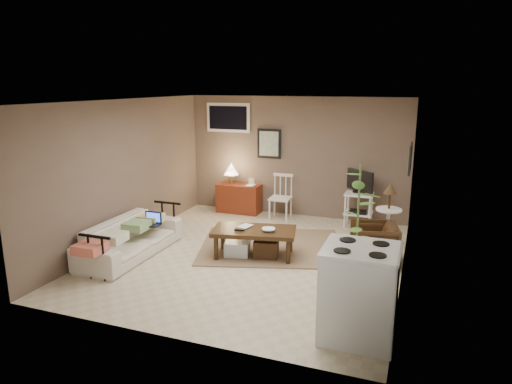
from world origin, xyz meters
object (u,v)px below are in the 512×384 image
at_px(armchair, 374,241).
at_px(coffee_table, 254,241).
at_px(potted_plant, 357,226).
at_px(tv_stand, 359,197).
at_px(stove, 359,293).
at_px(spindle_chair, 281,198).
at_px(sofa, 130,232).
at_px(side_table, 389,208).
at_px(red_console, 238,195).

bearing_deg(armchair, coffee_table, -90.33).
bearing_deg(potted_plant, tv_stand, 97.05).
xyz_separation_m(armchair, stove, (0.08, -2.17, 0.17)).
height_order(spindle_chair, armchair, spindle_chair).
xyz_separation_m(sofa, potted_plant, (3.50, -0.13, 0.53)).
height_order(spindle_chair, tv_stand, tv_stand).
relative_size(coffee_table, side_table, 1.25).
xyz_separation_m(tv_stand, stove, (0.54, -3.91, -0.07)).
bearing_deg(tv_stand, potted_plant, -82.95).
bearing_deg(sofa, potted_plant, -92.07).
xyz_separation_m(red_console, armchair, (2.96, -1.88, -0.02)).
bearing_deg(stove, tv_stand, 97.88).
bearing_deg(spindle_chair, sofa, -120.76).
relative_size(red_console, tv_stand, 0.96).
bearing_deg(potted_plant, red_console, 133.56).
distance_m(tv_stand, potted_plant, 2.91).
bearing_deg(coffee_table, armchair, 12.70).
xyz_separation_m(sofa, tv_stand, (3.15, 2.74, 0.20)).
height_order(coffee_table, side_table, side_table).
distance_m(sofa, armchair, 3.75).
distance_m(sofa, spindle_chair, 3.17).
bearing_deg(red_console, armchair, -32.36).
xyz_separation_m(coffee_table, stove, (1.85, -1.77, 0.24)).
xyz_separation_m(spindle_chair, armchair, (1.99, -1.73, -0.08)).
height_order(red_console, potted_plant, potted_plant).
bearing_deg(potted_plant, side_table, 82.24).
bearing_deg(spindle_chair, red_console, 171.27).
distance_m(red_console, armchair, 3.51).
relative_size(spindle_chair, stove, 0.87).
bearing_deg(armchair, spindle_chair, -143.99).
xyz_separation_m(coffee_table, side_table, (1.92, 1.16, 0.42)).
xyz_separation_m(red_console, side_table, (3.11, -1.12, 0.32)).
bearing_deg(stove, red_console, 126.90).
height_order(tv_stand, potted_plant, potted_plant).
bearing_deg(armchair, sofa, -87.65).
xyz_separation_m(tv_stand, armchair, (0.47, -1.75, -0.23)).
height_order(coffee_table, tv_stand, tv_stand).
height_order(red_console, side_table, side_table).
distance_m(coffee_table, sofa, 1.93).
bearing_deg(spindle_chair, side_table, -24.51).
bearing_deg(tv_stand, armchair, -75.04).
relative_size(side_table, armchair, 1.62).
relative_size(sofa, tv_stand, 1.78).
bearing_deg(sofa, red_console, -12.71).
relative_size(armchair, potted_plant, 0.40).
xyz_separation_m(spindle_chair, side_table, (2.13, -0.97, 0.27)).
xyz_separation_m(coffee_table, potted_plant, (1.66, -0.72, 0.64)).
distance_m(sofa, side_table, 4.15).
distance_m(coffee_table, tv_stand, 2.53).
height_order(red_console, armchair, red_console).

